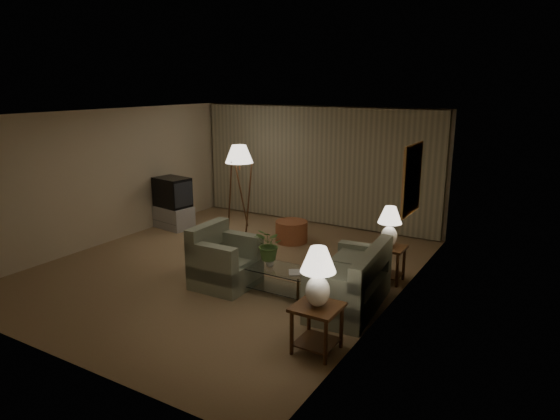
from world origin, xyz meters
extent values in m
plane|color=#87684A|center=(0.00, 0.00, 0.00)|extent=(7.00, 7.00, 0.00)
cube|color=beige|center=(0.00, 3.50, 1.35)|extent=(6.00, 0.04, 2.70)
cube|color=beige|center=(-3.00, 0.00, 1.35)|extent=(0.04, 7.00, 2.70)
cube|color=beige|center=(3.00, 0.00, 1.35)|extent=(0.04, 7.00, 2.70)
cube|color=white|center=(0.00, 0.00, 2.70)|extent=(6.00, 7.00, 0.04)
cube|color=#B2AA8A|center=(0.00, 3.42, 1.35)|extent=(5.85, 0.12, 2.65)
cube|color=#CE9148|center=(2.98, 0.80, 1.75)|extent=(0.03, 0.90, 1.10)
cube|color=#A6261E|center=(2.95, 0.80, 1.75)|extent=(0.02, 0.80, 1.00)
cube|color=gray|center=(2.50, -0.42, 0.19)|extent=(1.79, 1.10, 0.39)
cube|color=gray|center=(0.47, -0.70, 0.21)|extent=(0.97, 0.92, 0.41)
cube|color=#3D1D10|center=(2.65, -1.77, 0.58)|extent=(0.55, 0.55, 0.04)
cube|color=#3D1D10|center=(2.65, -1.77, 0.12)|extent=(0.47, 0.47, 0.02)
cylinder|color=#3D1D10|center=(2.42, -2.00, 0.28)|extent=(0.05, 0.05, 0.56)
cylinder|color=#3D1D10|center=(2.42, -1.55, 0.28)|extent=(0.05, 0.05, 0.56)
cylinder|color=#3D1D10|center=(2.88, -2.00, 0.28)|extent=(0.05, 0.05, 0.56)
cylinder|color=#3D1D10|center=(2.88, -1.55, 0.28)|extent=(0.05, 0.05, 0.56)
cube|color=#3D1D10|center=(2.65, 0.83, 0.58)|extent=(0.54, 0.46, 0.04)
cube|color=#3D1D10|center=(2.65, 0.83, 0.12)|extent=(0.46, 0.39, 0.02)
cylinder|color=#3D1D10|center=(2.43, 0.65, 0.28)|extent=(0.05, 0.05, 0.56)
cylinder|color=#3D1D10|center=(2.43, 1.00, 0.28)|extent=(0.05, 0.05, 0.56)
cylinder|color=#3D1D10|center=(2.87, 0.65, 0.28)|extent=(0.05, 0.05, 0.56)
cylinder|color=#3D1D10|center=(2.87, 1.00, 0.28)|extent=(0.05, 0.05, 0.56)
ellipsoid|color=white|center=(2.65, -1.77, 0.79)|extent=(0.30, 0.30, 0.38)
cylinder|color=white|center=(2.65, -1.77, 1.02)|extent=(0.03, 0.03, 0.09)
cone|color=silver|center=(2.65, -1.77, 1.19)|extent=(0.43, 0.43, 0.30)
ellipsoid|color=white|center=(2.65, 0.83, 0.77)|extent=(0.27, 0.27, 0.34)
cylinder|color=white|center=(2.65, 0.83, 0.98)|extent=(0.03, 0.03, 0.08)
cone|color=silver|center=(2.65, 0.83, 1.14)|extent=(0.39, 0.39, 0.27)
cube|color=silver|center=(1.35, -0.52, 0.41)|extent=(1.09, 0.60, 0.02)
cube|color=silver|center=(1.35, -0.52, 0.10)|extent=(1.01, 0.52, 0.01)
cylinder|color=#3B2C17|center=(0.88, -0.75, 0.20)|extent=(0.04, 0.04, 0.40)
cylinder|color=#3B2C17|center=(0.88, -0.30, 0.20)|extent=(0.04, 0.04, 0.40)
cylinder|color=#3B2C17|center=(1.83, -0.75, 0.20)|extent=(0.04, 0.04, 0.40)
cylinder|color=#3B2C17|center=(1.83, -0.30, 0.20)|extent=(0.04, 0.04, 0.40)
cube|color=#A1A1A4|center=(-2.55, 1.39, 0.25)|extent=(1.03, 0.80, 0.50)
cube|color=black|center=(-2.55, 1.39, 0.83)|extent=(0.92, 0.77, 0.65)
cylinder|color=#3D1D10|center=(-1.17, 2.06, 1.48)|extent=(0.04, 0.04, 0.27)
cone|color=silver|center=(-1.17, 2.06, 1.70)|extent=(0.61, 0.61, 0.38)
cylinder|color=#B6653D|center=(0.26, 1.84, 0.22)|extent=(0.84, 0.84, 0.44)
imported|color=white|center=(1.20, -0.52, 0.48)|extent=(0.17, 0.17, 0.14)
imported|color=#4F7935|center=(1.20, -0.52, 0.81)|extent=(0.58, 0.55, 0.51)
imported|color=olive|center=(1.60, -0.62, 0.42)|extent=(0.28, 0.31, 0.02)
camera|label=1|loc=(5.08, -6.74, 3.20)|focal=32.00mm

